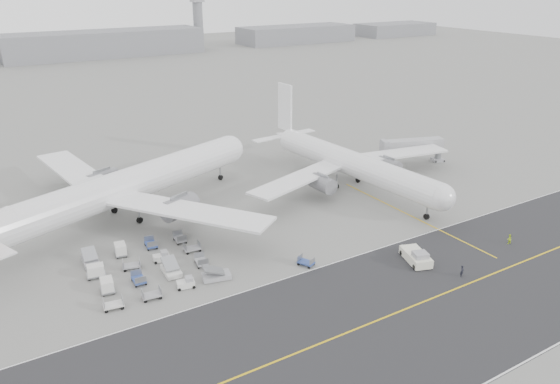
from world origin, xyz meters
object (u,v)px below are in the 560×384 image
pushback_tug (416,257)px  jet_bridge (413,146)px  control_tower (198,22)px  airliner_a (125,186)px  ground_crew_a (462,271)px  ground_crew_b (509,239)px  airliner_b (349,162)px

pushback_tug → jet_bridge: (35.19, 37.19, 3.39)m
control_tower → pushback_tug: (-82.29, -273.89, -15.28)m
airliner_a → jet_bridge: 69.82m
pushback_tug → jet_bridge: size_ratio=0.50×
ground_crew_a → ground_crew_b: bearing=-12.4°
jet_bridge → airliner_b: bearing=-150.7°
airliner_a → ground_crew_a: airliner_a is taller
pushback_tug → ground_crew_a: size_ratio=4.38×
control_tower → pushback_tug: size_ratio=3.75×
ground_crew_b → ground_crew_a: bearing=26.4°
airliner_a → airliner_b: bearing=-122.0°
control_tower → ground_crew_a: (-79.60, -280.95, -15.30)m
airliner_b → jet_bridge: airliner_b is taller
ground_crew_b → airliner_a: bearing=-26.6°
airliner_a → pushback_tug: airliner_a is taller
control_tower → jet_bridge: (-47.11, -236.70, -11.89)m
airliner_a → pushback_tug: bearing=-161.7°
airliner_b → ground_crew_b: size_ratio=31.39×
jet_bridge → pushback_tug: bearing=-114.5°
airliner_a → control_tower: bearing=-47.9°
airliner_a → ground_crew_a: size_ratio=32.56×
jet_bridge → ground_crew_b: bearing=-93.4°
pushback_tug → ground_crew_a: 7.56m
airliner_b → jet_bridge: size_ratio=3.31×
airliner_a → ground_crew_a: (37.15, -48.86, -5.49)m
airliner_b → pushback_tug: 35.35m
airliner_b → ground_crew_a: (-9.30, -40.00, -4.52)m
airliner_a → jet_bridge: bearing=-115.0°
airliner_b → ground_crew_a: 41.32m
airliner_a → pushback_tug: (34.45, -41.80, -5.47)m
airliner_a → jet_bridge: (69.64, -4.61, -2.08)m
control_tower → ground_crew_b: 285.22m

